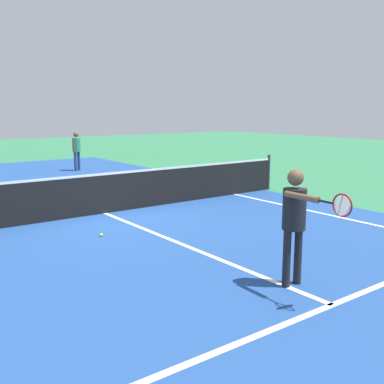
{
  "coord_description": "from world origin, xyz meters",
  "views": [
    {
      "loc": [
        -4.6,
        -9.63,
        2.41
      ],
      "look_at": [
        0.05,
        -3.39,
        1.0
      ],
      "focal_mm": 42.44,
      "sensor_mm": 36.0,
      "label": 1
    }
  ],
  "objects_px": {
    "player_far": "(76,147)",
    "tennis_ball_near_net": "(101,235)",
    "net": "(104,193)",
    "player_near": "(296,215)"
  },
  "relations": [
    {
      "from": "player_far",
      "to": "tennis_ball_near_net",
      "type": "distance_m",
      "value": 10.13
    },
    {
      "from": "net",
      "to": "player_far",
      "type": "xyz_separation_m",
      "value": [
        2.53,
        7.67,
        0.45
      ]
    },
    {
      "from": "net",
      "to": "tennis_ball_near_net",
      "type": "bearing_deg",
      "value": -117.97
    },
    {
      "from": "net",
      "to": "player_far",
      "type": "height_order",
      "value": "player_far"
    },
    {
      "from": "player_far",
      "to": "net",
      "type": "bearing_deg",
      "value": -108.25
    },
    {
      "from": "player_far",
      "to": "tennis_ball_near_net",
      "type": "height_order",
      "value": "player_far"
    },
    {
      "from": "net",
      "to": "player_far",
      "type": "relative_size",
      "value": 7.12
    },
    {
      "from": "player_near",
      "to": "player_far",
      "type": "bearing_deg",
      "value": 79.65
    },
    {
      "from": "net",
      "to": "player_near",
      "type": "xyz_separation_m",
      "value": [
        0.09,
        -5.67,
        0.52
      ]
    },
    {
      "from": "player_far",
      "to": "tennis_ball_near_net",
      "type": "relative_size",
      "value": 23.6
    }
  ]
}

